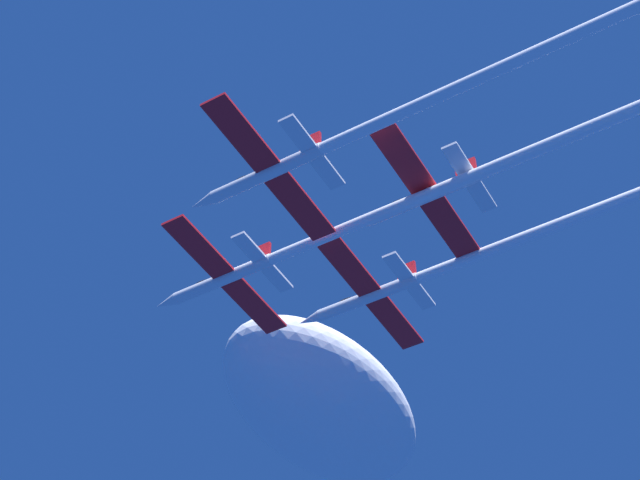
# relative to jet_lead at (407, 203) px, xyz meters

# --- Properties ---
(jet_lead) EXTENTS (14.77, 53.77, 2.45)m
(jet_lead) POSITION_rel_jet_lead_xyz_m (0.00, 0.00, 0.00)
(jet_lead) COLOR white
(jet_left_wing) EXTENTS (14.77, 45.87, 2.45)m
(jet_left_wing) POSITION_rel_jet_lead_xyz_m (-8.13, -5.77, -0.67)
(jet_left_wing) COLOR white
(jet_right_wing) EXTENTS (14.77, 48.26, 2.45)m
(jet_right_wing) POSITION_rel_jet_lead_xyz_m (8.21, -6.20, 0.50)
(jet_right_wing) COLOR white
(jet_slot) EXTENTS (14.77, 52.63, 2.45)m
(jet_slot) POSITION_rel_jet_lead_xyz_m (0.72, -16.90, 0.72)
(jet_slot) COLOR white
(cloud_wispy) EXTENTS (31.34, 17.24, 10.97)m
(cloud_wispy) POSITION_rel_jet_lead_xyz_m (34.27, 27.08, 13.04)
(cloud_wispy) COLOR white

